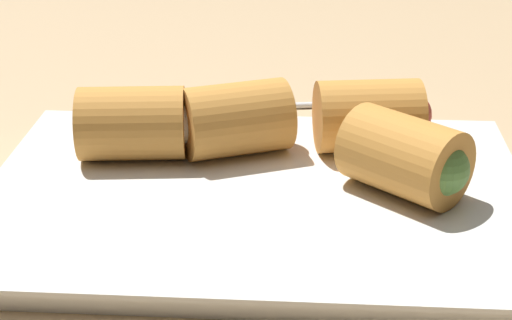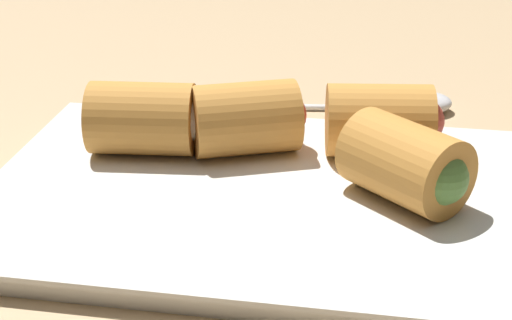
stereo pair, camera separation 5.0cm
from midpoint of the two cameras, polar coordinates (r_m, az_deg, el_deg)
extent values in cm
cube|color=tan|center=(54.03, 3.76, -3.50)|extent=(180.00, 140.00, 2.00)
cube|color=silver|center=(51.66, 2.78, -2.87)|extent=(31.41, 22.68, 1.20)
cube|color=silver|center=(51.32, 2.79, -2.13)|extent=(32.67, 23.59, 0.30)
cylinder|color=#C68438|center=(55.17, 1.87, 2.74)|extent=(8.00, 6.90, 4.72)
sphere|color=#B23D2D|center=(55.83, 4.51, 2.95)|extent=(3.07, 3.07, 3.07)
cylinder|color=#C68438|center=(55.77, 10.76, 2.55)|extent=(7.32, 5.63, 4.72)
sphere|color=#B23D2D|center=(56.25, 13.43, 2.49)|extent=(3.07, 3.07, 3.07)
cylinder|color=#C68438|center=(55.34, -5.05, 2.73)|extent=(7.17, 5.39, 4.72)
sphere|color=beige|center=(55.00, -2.32, 2.66)|extent=(3.07, 3.07, 3.07)
cylinder|color=#C68438|center=(50.18, 12.74, -0.23)|extent=(8.17, 7.96, 4.72)
sphere|color=#56843D|center=(48.78, 15.14, -1.24)|extent=(3.07, 3.07, 3.07)
cylinder|color=silver|center=(67.13, 4.24, 3.49)|extent=(11.12, 2.15, 0.50)
ellipsoid|color=silver|center=(68.30, 13.20, 3.72)|extent=(4.82, 3.97, 1.51)
camera|label=1|loc=(0.03, -87.16, 1.31)|focal=60.00mm
camera|label=2|loc=(0.03, 92.84, -1.31)|focal=60.00mm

